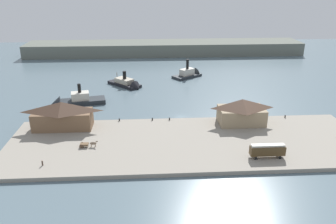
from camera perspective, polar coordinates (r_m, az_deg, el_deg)
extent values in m
plane|color=slate|center=(124.91, 2.13, -0.88)|extent=(320.00, 320.00, 0.00)
cube|color=gray|center=(104.82, 3.30, -5.22)|extent=(110.00, 36.00, 1.20)
cube|color=slate|center=(121.42, 2.30, -1.31)|extent=(110.00, 0.80, 1.00)
cube|color=brown|center=(117.37, -17.28, -1.25)|extent=(18.96, 7.87, 5.88)
pyramid|color=brown|center=(115.72, -17.53, 0.84)|extent=(19.34, 8.26, 3.31)
cube|color=#998466|center=(118.46, 12.23, -0.60)|extent=(15.33, 9.16, 5.59)
pyramid|color=brown|center=(116.90, 12.40, 1.39)|extent=(15.64, 9.61, 3.17)
cube|color=#4C381E|center=(98.41, 16.39, -6.22)|extent=(9.70, 2.28, 2.62)
cube|color=beige|center=(97.71, 16.49, -5.41)|extent=(9.31, 1.60, 0.50)
cylinder|color=black|center=(101.32, 17.90, -6.68)|extent=(0.90, 0.18, 0.90)
cylinder|color=black|center=(99.47, 18.35, -7.30)|extent=(0.90, 0.18, 0.90)
cylinder|color=black|center=(99.10, 14.21, -6.92)|extent=(0.90, 0.18, 0.90)
cylinder|color=black|center=(97.21, 14.60, -7.56)|extent=(0.90, 0.18, 0.90)
cube|color=brown|center=(103.67, -13.92, -5.30)|extent=(2.44, 1.58, 0.50)
cylinder|color=#4C3828|center=(104.61, -14.23, -5.23)|extent=(1.20, 0.10, 1.20)
cylinder|color=#4C3828|center=(103.23, -14.38, -5.62)|extent=(1.20, 0.10, 1.20)
ellipsoid|color=#7A6651|center=(103.11, -12.49, -5.17)|extent=(2.00, 0.70, 0.90)
ellipsoid|color=#7A6651|center=(102.69, -11.91, -4.89)|extent=(0.70, 0.32, 0.44)
cylinder|color=#7A6651|center=(103.45, -12.12, -5.41)|extent=(0.16, 0.16, 1.00)
cylinder|color=#7A6651|center=(103.10, -12.15, -5.51)|extent=(0.16, 0.16, 1.00)
cylinder|color=#7A6651|center=(103.65, -12.78, -5.41)|extent=(0.16, 0.16, 1.00)
cylinder|color=#7A6651|center=(103.30, -12.81, -5.51)|extent=(0.16, 0.16, 1.00)
cylinder|color=#4C3D33|center=(97.40, -20.39, -8.09)|extent=(0.39, 0.39, 1.34)
sphere|color=#CCA889|center=(97.03, -20.45, -7.68)|extent=(0.25, 0.25, 0.25)
cylinder|color=black|center=(119.16, 0.25, -1.16)|extent=(0.44, 0.44, 0.90)
cylinder|color=black|center=(128.36, 19.12, -0.69)|extent=(0.44, 0.44, 0.90)
cylinder|color=black|center=(119.65, -8.20, -1.30)|extent=(0.44, 0.44, 0.90)
cylinder|color=black|center=(119.17, -2.65, -1.18)|extent=(0.44, 0.44, 0.90)
cube|color=black|center=(162.73, -7.35, 4.68)|extent=(16.74, 16.75, 1.33)
cone|color=black|center=(156.65, -5.27, 4.08)|extent=(6.37, 6.36, 5.92)
cube|color=#B2A893|center=(162.23, -7.38, 5.26)|extent=(9.63, 9.63, 2.14)
cylinder|color=black|center=(161.19, -7.34, 6.21)|extent=(1.65, 1.65, 3.58)
cylinder|color=brown|center=(165.73, -8.58, 5.91)|extent=(0.24, 0.24, 4.10)
cube|color=#23282D|center=(175.56, 3.20, 6.08)|extent=(16.15, 14.39, 1.23)
cone|color=#23282D|center=(180.53, 4.95, 6.48)|extent=(5.85, 6.64, 6.26)
cube|color=beige|center=(174.98, 3.21, 6.77)|extent=(8.15, 7.39, 3.14)
cylinder|color=black|center=(174.13, 3.30, 8.06)|extent=(1.40, 1.40, 4.88)
cube|color=#23282D|center=(142.11, -14.47, 1.69)|extent=(20.37, 10.24, 1.83)
cone|color=#23282D|center=(142.54, -18.36, 1.31)|extent=(4.59, 6.49, 5.92)
cube|color=beige|center=(141.30, -14.56, 2.63)|extent=(7.68, 5.75, 3.09)
cylinder|color=black|center=(140.29, -14.72, 3.90)|extent=(1.34, 1.34, 3.54)
cube|color=#60665B|center=(229.24, -0.54, 10.73)|extent=(180.00, 24.00, 8.00)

